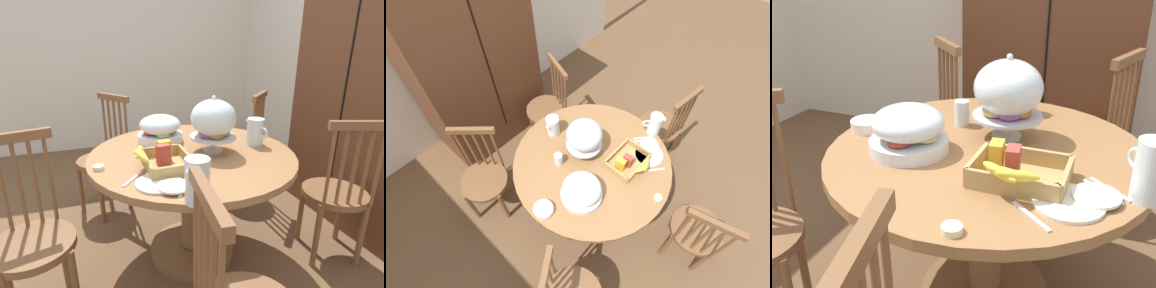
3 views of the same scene
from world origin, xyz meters
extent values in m
cube|color=brown|center=(0.04, 1.50, 0.95)|extent=(1.10, 0.56, 1.90)
cube|color=black|center=(0.04, 1.22, 1.04)|extent=(0.01, 0.01, 1.52)
cylinder|color=olive|center=(0.06, 0.06, 0.72)|extent=(1.24, 1.24, 0.04)
cylinder|color=brown|center=(0.06, 0.06, 0.39)|extent=(0.14, 0.14, 0.63)
cylinder|color=brown|center=(-0.57, 0.73, 0.45)|extent=(0.40, 0.40, 0.04)
cylinder|color=brown|center=(-0.77, 0.73, 0.23)|extent=(0.04, 0.04, 0.45)
cylinder|color=brown|center=(-0.57, 0.53, 0.23)|extent=(0.04, 0.04, 0.45)
cylinder|color=brown|center=(-0.56, 0.93, 0.23)|extent=(0.04, 0.04, 0.45)
cylinder|color=brown|center=(-0.37, 0.72, 0.23)|extent=(0.04, 0.04, 0.45)
cylinder|color=brown|center=(-0.55, 0.94, 0.69)|extent=(0.02, 0.02, 0.48)
cylinder|color=brown|center=(-0.50, 0.89, 0.69)|extent=(0.02, 0.02, 0.48)
cylinder|color=brown|center=(-0.45, 0.84, 0.69)|extent=(0.02, 0.02, 0.48)
cylinder|color=brown|center=(-0.40, 0.79, 0.69)|extent=(0.02, 0.02, 0.48)
cylinder|color=brown|center=(-0.36, 0.74, 0.69)|extent=(0.02, 0.02, 0.48)
cube|color=brown|center=(-0.45, 0.84, 0.95)|extent=(0.27, 0.29, 0.05)
cylinder|color=brown|center=(-0.66, -0.26, 0.23)|extent=(0.04, 0.04, 0.45)
cylinder|color=brown|center=(-0.67, -0.24, 0.69)|extent=(0.02, 0.02, 0.48)
cube|color=brown|center=(0.13, -0.87, 0.95)|extent=(0.12, 0.36, 0.05)
cylinder|color=brown|center=(0.36, 0.93, 0.45)|extent=(0.40, 0.40, 0.04)
cylinder|color=brown|center=(0.27, 1.11, 0.23)|extent=(0.04, 0.04, 0.45)
cylinder|color=brown|center=(0.18, 0.84, 0.23)|extent=(0.04, 0.04, 0.45)
cylinder|color=brown|center=(0.54, 1.01, 0.23)|extent=(0.04, 0.04, 0.45)
cylinder|color=brown|center=(0.45, 0.75, 0.23)|extent=(0.04, 0.04, 0.45)
cylinder|color=brown|center=(0.56, 1.01, 0.69)|extent=(0.02, 0.02, 0.48)
cylinder|color=brown|center=(0.53, 0.94, 0.69)|extent=(0.02, 0.02, 0.48)
cylinder|color=brown|center=(0.51, 0.87, 0.69)|extent=(0.02, 0.02, 0.48)
cylinder|color=brown|center=(0.49, 0.81, 0.69)|extent=(0.02, 0.02, 0.48)
cylinder|color=brown|center=(0.47, 0.74, 0.69)|extent=(0.02, 0.02, 0.48)
cube|color=brown|center=(0.51, 0.87, 0.95)|extent=(0.15, 0.35, 0.05)
cylinder|color=silver|center=(0.10, 0.18, 0.75)|extent=(0.12, 0.12, 0.02)
cylinder|color=silver|center=(0.10, 0.18, 0.79)|extent=(0.03, 0.03, 0.09)
cylinder|color=silver|center=(0.10, 0.18, 0.84)|extent=(0.28, 0.28, 0.01)
torus|color=#B27033|center=(0.15, 0.18, 0.86)|extent=(0.10, 0.10, 0.03)
torus|color=#D19347|center=(0.11, 0.24, 0.86)|extent=(0.10, 0.10, 0.03)
torus|color=#935628|center=(0.06, 0.21, 0.86)|extent=(0.10, 0.10, 0.03)
torus|color=tan|center=(0.05, 0.15, 0.86)|extent=(0.10, 0.10, 0.03)
torus|color=#994C84|center=(0.12, 0.14, 0.86)|extent=(0.10, 0.10, 0.03)
ellipsoid|color=silver|center=(0.10, 0.18, 0.95)|extent=(0.27, 0.27, 0.22)
sphere|color=silver|center=(0.10, 0.18, 1.07)|extent=(0.02, 0.02, 0.02)
cylinder|color=silver|center=(-0.21, -0.07, 0.77)|extent=(0.30, 0.30, 0.05)
ellipsoid|color=beige|center=(-0.14, -0.07, 0.80)|extent=(0.09, 0.09, 0.03)
ellipsoid|color=#8CBF59|center=(-0.22, -0.01, 0.80)|extent=(0.09, 0.09, 0.03)
ellipsoid|color=#6B2D4C|center=(-0.28, -0.08, 0.80)|extent=(0.09, 0.09, 0.03)
ellipsoid|color=#CC3D33|center=(-0.21, -0.14, 0.80)|extent=(0.09, 0.09, 0.03)
ellipsoid|color=silver|center=(-0.21, -0.07, 0.85)|extent=(0.28, 0.28, 0.13)
cylinder|color=silver|center=(0.07, 0.49, 0.83)|extent=(0.11, 0.11, 0.17)
cylinder|color=orange|center=(0.07, 0.49, 0.80)|extent=(0.09, 0.09, 0.12)
cone|color=silver|center=(0.00, 0.48, 0.90)|extent=(0.04, 0.04, 0.03)
torus|color=silver|center=(0.13, 0.51, 0.83)|extent=(0.08, 0.03, 0.07)
cylinder|color=silver|center=(0.63, -0.12, 0.84)|extent=(0.10, 0.10, 0.20)
cylinder|color=white|center=(0.63, -0.12, 0.81)|extent=(0.09, 0.09, 0.13)
torus|color=silver|center=(0.59, -0.07, 0.85)|extent=(0.06, 0.06, 0.07)
cube|color=tan|center=(0.24, -0.14, 0.75)|extent=(0.30, 0.22, 0.01)
cube|color=tan|center=(0.24, -0.25, 0.78)|extent=(0.30, 0.02, 0.07)
cube|color=tan|center=(0.24, -0.03, 0.78)|extent=(0.30, 0.02, 0.07)
cube|color=tan|center=(0.09, -0.14, 0.78)|extent=(0.02, 0.22, 0.07)
cube|color=tan|center=(0.39, -0.14, 0.78)|extent=(0.02, 0.22, 0.07)
cube|color=gold|center=(0.16, -0.14, 0.81)|extent=(0.05, 0.08, 0.11)
cube|color=#B23D33|center=(0.22, -0.16, 0.81)|extent=(0.05, 0.08, 0.11)
ellipsoid|color=yellow|center=(0.21, -0.28, 0.84)|extent=(0.14, 0.08, 0.05)
ellipsoid|color=yellow|center=(0.24, -0.28, 0.84)|extent=(0.13, 0.03, 0.05)
ellipsoid|color=yellow|center=(0.27, -0.28, 0.84)|extent=(0.14, 0.08, 0.05)
cylinder|color=white|center=(0.42, -0.23, 0.75)|extent=(0.22, 0.22, 0.01)
cylinder|color=white|center=(0.49, -0.18, 0.76)|extent=(0.15, 0.15, 0.01)
cylinder|color=white|center=(-0.47, 0.05, 0.76)|extent=(0.14, 0.14, 0.04)
cylinder|color=silver|center=(-0.12, 0.24, 0.80)|extent=(0.06, 0.06, 0.11)
cylinder|color=beige|center=(0.15, -0.49, 0.75)|extent=(0.06, 0.06, 0.02)
cube|color=silver|center=(0.50, -0.12, 0.74)|extent=(0.14, 0.12, 0.01)
cube|color=silver|center=(0.52, -0.10, 0.74)|extent=(0.14, 0.12, 0.01)
cube|color=silver|center=(0.33, -0.34, 0.74)|extent=(0.14, 0.12, 0.01)
camera|label=1|loc=(1.64, -0.50, 1.38)|focal=27.51mm
camera|label=2|loc=(-0.89, -0.66, 2.65)|focal=26.84mm
camera|label=3|loc=(0.53, -1.36, 1.43)|focal=39.92mm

